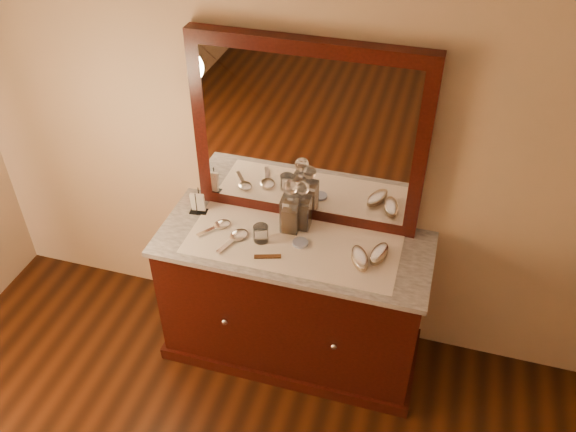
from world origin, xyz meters
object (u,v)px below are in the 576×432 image
(hand_mirror_outer, at_px, (219,226))
(napkin_rack, at_px, (198,204))
(decanter_right, at_px, (302,210))
(brush_far, at_px, (379,254))
(decanter_left, at_px, (290,211))
(dresser_cabinet, at_px, (293,301))
(hand_mirror_inner, at_px, (237,237))
(mirror_frame, at_px, (307,136))
(pin_dish, at_px, (300,243))
(comb, at_px, (268,256))
(brush_near, at_px, (360,258))

(hand_mirror_outer, bearing_deg, napkin_rack, 148.94)
(decanter_right, height_order, brush_far, decanter_right)
(decanter_left, bearing_deg, dresser_cabinet, -65.43)
(decanter_left, bearing_deg, hand_mirror_inner, -148.28)
(mirror_frame, height_order, decanter_right, mirror_frame)
(pin_dish, distance_m, comb, 0.19)
(dresser_cabinet, xyz_separation_m, decanter_left, (-0.04, 0.10, 0.56))
(comb, xyz_separation_m, decanter_left, (0.05, 0.25, 0.12))
(dresser_cabinet, relative_size, decanter_right, 4.81)
(brush_far, xyz_separation_m, hand_mirror_inner, (-0.74, -0.06, -0.01))
(mirror_frame, bearing_deg, decanter_left, -106.53)
(mirror_frame, distance_m, hand_mirror_outer, 0.68)
(napkin_rack, distance_m, decanter_left, 0.53)
(pin_dish, xyz_separation_m, hand_mirror_outer, (-0.45, 0.01, 0.00))
(dresser_cabinet, distance_m, decanter_right, 0.57)
(dresser_cabinet, bearing_deg, comb, -121.43)
(pin_dish, height_order, hand_mirror_inner, hand_mirror_inner)
(pin_dish, bearing_deg, dresser_cabinet, 170.22)
(dresser_cabinet, xyz_separation_m, pin_dish, (0.04, -0.01, 0.45))
(brush_near, bearing_deg, mirror_frame, 139.89)
(decanter_left, bearing_deg, brush_far, -10.71)
(comb, height_order, decanter_right, decanter_right)
(pin_dish, xyz_separation_m, napkin_rack, (-0.61, 0.11, 0.05))
(mirror_frame, xyz_separation_m, hand_mirror_inner, (-0.29, -0.30, -0.49))
(dresser_cabinet, bearing_deg, hand_mirror_outer, 179.27)
(dresser_cabinet, distance_m, pin_dish, 0.45)
(decanter_left, distance_m, hand_mirror_inner, 0.31)
(mirror_frame, xyz_separation_m, comb, (-0.09, -0.40, -0.49))
(mirror_frame, height_order, hand_mirror_outer, mirror_frame)
(decanter_left, xyz_separation_m, decanter_right, (0.05, 0.04, -0.01))
(decanter_left, bearing_deg, decanter_right, 34.82)
(hand_mirror_outer, bearing_deg, mirror_frame, 30.05)
(brush_near, distance_m, hand_mirror_inner, 0.65)
(pin_dish, distance_m, decanter_left, 0.17)
(napkin_rack, height_order, hand_mirror_outer, napkin_rack)
(decanter_left, relative_size, decanter_right, 1.07)
(decanter_left, height_order, brush_near, decanter_left)
(comb, relative_size, brush_far, 0.76)
(hand_mirror_inner, bearing_deg, brush_far, 4.72)
(napkin_rack, xyz_separation_m, brush_near, (0.93, -0.16, -0.03))
(decanter_right, height_order, hand_mirror_outer, decanter_right)
(pin_dish, xyz_separation_m, comb, (-0.13, -0.14, -0.00))
(pin_dish, distance_m, brush_far, 0.41)
(dresser_cabinet, height_order, napkin_rack, napkin_rack)
(comb, bearing_deg, hand_mirror_inner, 137.19)
(dresser_cabinet, distance_m, mirror_frame, 0.97)
(mirror_frame, relative_size, decanter_right, 4.12)
(decanter_left, distance_m, brush_far, 0.51)
(dresser_cabinet, height_order, mirror_frame, mirror_frame)
(decanter_left, relative_size, hand_mirror_inner, 1.35)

